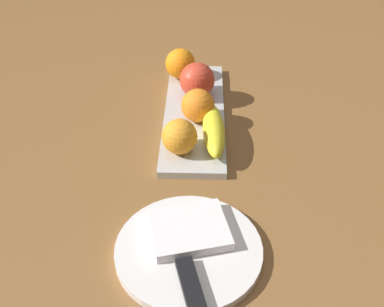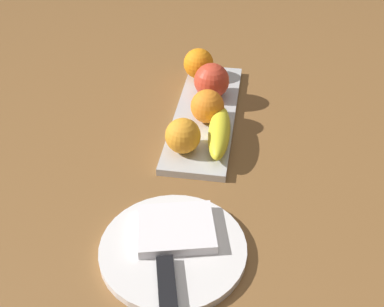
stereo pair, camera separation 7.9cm
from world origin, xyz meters
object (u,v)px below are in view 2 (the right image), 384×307
object	(u,v)px
fruit_tray	(205,114)
folded_napkin	(176,228)
orange_center	(199,64)
dinner_plate	(173,249)
knife	(166,276)
apple	(212,81)
orange_near_banana	(207,107)
orange_near_apple	(183,136)
banana	(219,132)

from	to	relation	value
fruit_tray	folded_napkin	size ratio (longest dim) A/B	3.49
orange_center	dinner_plate	bearing A→B (deg)	-176.00
dinner_plate	knife	distance (m)	0.06
apple	orange_near_banana	distance (m)	0.10
apple	orange_near_banana	size ratio (longest dim) A/B	1.13
apple	orange_near_apple	xyz separation A→B (m)	(-0.20, 0.03, -0.01)
orange_near_apple	orange_center	distance (m)	0.28
banana	folded_napkin	size ratio (longest dim) A/B	1.45
fruit_tray	orange_near_banana	bearing A→B (deg)	-167.69
banana	orange_near_banana	size ratio (longest dim) A/B	2.45
orange_near_apple	orange_near_banana	size ratio (longest dim) A/B	0.97
orange_center	dinner_plate	distance (m)	0.51
dinner_plate	folded_napkin	distance (m)	0.03
apple	banana	world-z (taller)	apple
banana	knife	distance (m)	0.32
dinner_plate	orange_near_banana	bearing A→B (deg)	-1.30
banana	knife	bearing A→B (deg)	-9.30
knife	folded_napkin	bearing A→B (deg)	-14.53
banana	dinner_plate	xyz separation A→B (m)	(-0.26, 0.04, -0.03)
orange_near_banana	orange_near_apple	bearing A→B (deg)	162.93
knife	dinner_plate	bearing A→B (deg)	-14.11
apple	orange_near_banana	bearing A→B (deg)	-178.15
banana	orange_center	world-z (taller)	orange_center
dinner_plate	knife	size ratio (longest dim) A/B	1.21
fruit_tray	dinner_plate	size ratio (longest dim) A/B	1.82
apple	banana	bearing A→B (deg)	-167.82
orange_near_apple	dinner_plate	distance (m)	0.23
orange_near_apple	dinner_plate	bearing A→B (deg)	-174.03
fruit_tray	orange_center	size ratio (longest dim) A/B	5.80
apple	orange_near_apple	distance (m)	0.20
orange_near_banana	knife	xyz separation A→B (m)	(-0.38, 0.01, -0.03)
apple	knife	bearing A→B (deg)	179.64
orange_near_apple	folded_napkin	xyz separation A→B (m)	(-0.20, -0.02, -0.03)
fruit_tray	banana	xyz separation A→B (m)	(-0.10, -0.04, 0.03)
orange_center	folded_napkin	bearing A→B (deg)	-175.77
banana	folded_napkin	bearing A→B (deg)	-11.89
apple	orange_center	bearing A→B (deg)	26.13
knife	orange_center	bearing A→B (deg)	-11.68
fruit_tray	dinner_plate	world-z (taller)	same
orange_near_banana	folded_napkin	bearing A→B (deg)	178.58
apple	knife	xyz separation A→B (m)	(-0.48, 0.00, -0.03)
folded_napkin	orange_center	bearing A→B (deg)	4.23
apple	orange_center	xyz separation A→B (m)	(0.08, 0.04, -0.00)
apple	orange_near_apple	bearing A→B (deg)	171.91
orange_near_apple	folded_napkin	world-z (taller)	orange_near_apple
apple	orange_center	distance (m)	0.09
folded_napkin	knife	distance (m)	0.08
dinner_plate	apple	bearing A→B (deg)	-0.59
orange_near_apple	orange_near_banana	xyz separation A→B (m)	(0.10, -0.03, 0.00)
folded_napkin	knife	bearing A→B (deg)	-179.12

